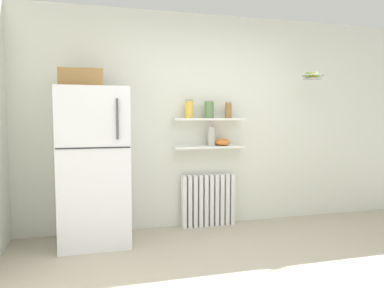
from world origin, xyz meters
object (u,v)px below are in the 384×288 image
storage_jar_2 (228,110)px  shelf_bowl (223,142)px  storage_jar_0 (189,109)px  hanging_fruit_basket (313,76)px  storage_jar_1 (209,109)px  refrigerator (94,163)px  radiator (208,200)px  vase (211,136)px

storage_jar_2 → shelf_bowl: 0.40m
storage_jar_0 → storage_jar_2: (0.50, 0.00, -0.01)m
hanging_fruit_basket → storage_jar_1: bearing=168.9°
refrigerator → storage_jar_0: bearing=11.2°
storage_jar_2 → hanging_fruit_basket: bearing=-13.8°
refrigerator → radiator: bearing=10.4°
refrigerator → storage_jar_2: size_ratio=9.10×
shelf_bowl → storage_jar_1: bearing=-180.0°
refrigerator → storage_jar_0: size_ratio=8.22×
storage_jar_1 → hanging_fruit_basket: (1.25, -0.25, 0.41)m
refrigerator → vase: size_ratio=7.80×
storage_jar_2 → hanging_fruit_basket: size_ratio=0.73×
hanging_fruit_basket → shelf_bowl: bearing=167.1°
storage_jar_2 → radiator: bearing=173.1°
storage_jar_0 → vase: (0.28, 0.00, -0.33)m
storage_jar_1 → shelf_bowl: 0.44m
shelf_bowl → refrigerator: bearing=-171.9°
storage_jar_1 → vase: bearing=0.0°
storage_jar_0 → hanging_fruit_basket: bearing=-9.3°
radiator → hanging_fruit_basket: (1.25, -0.28, 1.53)m
hanging_fruit_basket → vase: bearing=168.6°
vase → shelf_bowl: 0.16m
storage_jar_0 → shelf_bowl: 0.59m
radiator → storage_jar_0: bearing=-173.1°
vase → radiator: bearing=136.4°
refrigerator → hanging_fruit_basket: hanging_fruit_basket is taller
vase → hanging_fruit_basket: hanging_fruit_basket is taller
radiator → storage_jar_0: 1.15m
shelf_bowl → hanging_fruit_basket: bearing=-12.9°
refrigerator → shelf_bowl: refrigerator is taller
vase → shelf_bowl: vase is taller
radiator → storage_jar_2: storage_jar_2 is taller
storage_jar_2 → storage_jar_0: bearing=-180.0°
storage_jar_0 → storage_jar_2: size_ratio=1.11×
storage_jar_0 → hanging_fruit_basket: (1.50, -0.25, 0.41)m
vase → storage_jar_0: bearing=-180.0°
refrigerator → storage_jar_0: (1.11, 0.22, 0.58)m
storage_jar_0 → vase: bearing=0.0°
radiator → storage_jar_2: bearing=-6.9°
storage_jar_0 → vase: size_ratio=0.95×
radiator → storage_jar_1: (-0.00, -0.03, 1.12)m
storage_jar_1 → storage_jar_2: bearing=0.0°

